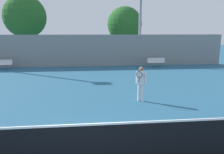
# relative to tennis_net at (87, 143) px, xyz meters

# --- Properties ---
(tennis_net) EXTENTS (11.67, 0.09, 1.05)m
(tennis_net) POSITION_rel_tennis_net_xyz_m (0.00, 0.00, 0.00)
(tennis_net) COLOR #195128
(tennis_net) RESTS_ON ground_plane
(tennis_player) EXTENTS (0.52, 0.50, 1.68)m
(tennis_player) POSITION_rel_tennis_net_xyz_m (2.52, 4.80, 0.41)
(tennis_player) COLOR silver
(tennis_player) RESTS_ON ground_plane
(bench_courtside_far) EXTENTS (1.69, 0.40, 0.87)m
(bench_courtside_far) POSITION_rel_tennis_net_xyz_m (6.45, 14.95, 0.01)
(bench_courtside_far) COLOR silver
(bench_courtside_far) RESTS_ON ground_plane
(light_pole_far_right) EXTENTS (0.90, 0.60, 9.69)m
(light_pole_far_right) POSITION_rel_tennis_net_xyz_m (5.30, 17.12, 5.01)
(light_pole_far_right) COLOR #939399
(light_pole_far_right) RESTS_ON ground_plane
(back_fence) EXTENTS (27.02, 0.06, 3.04)m
(back_fence) POSITION_rel_tennis_net_xyz_m (0.00, 16.13, 0.98)
(back_fence) COLOR gray
(back_fence) RESTS_ON ground_plane
(tree_green_tall) EXTENTS (4.03, 4.03, 6.19)m
(tree_green_tall) POSITION_rel_tennis_net_xyz_m (4.30, 20.74, 3.62)
(tree_green_tall) COLOR brown
(tree_green_tall) RESTS_ON ground_plane
(tree_green_broad) EXTENTS (4.84, 4.84, 7.44)m
(tree_green_broad) POSITION_rel_tennis_net_xyz_m (-7.13, 21.75, 4.47)
(tree_green_broad) COLOR brown
(tree_green_broad) RESTS_ON ground_plane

